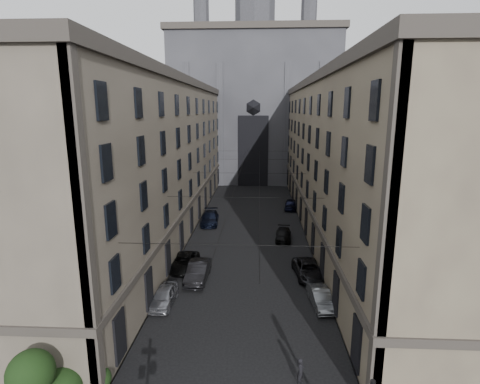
% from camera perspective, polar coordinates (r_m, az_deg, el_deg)
% --- Properties ---
extents(sidewalk_left, '(7.00, 80.00, 0.15)m').
position_cam_1_polar(sidewalk_left, '(50.22, -10.74, -5.24)').
color(sidewalk_left, '#383533').
rests_on(sidewalk_left, ground).
extents(sidewalk_right, '(7.00, 80.00, 0.15)m').
position_cam_1_polar(sidewalk_right, '(49.71, 13.62, -5.57)').
color(sidewalk_right, '#383533').
rests_on(sidewalk_right, ground).
extents(building_left, '(13.60, 60.60, 18.85)m').
position_cam_1_polar(building_left, '(49.04, -14.54, 5.26)').
color(building_left, '#4E473C').
rests_on(building_left, ground).
extents(building_right, '(13.60, 60.60, 18.85)m').
position_cam_1_polar(building_right, '(48.37, 17.62, 4.98)').
color(building_right, brown).
rests_on(building_right, ground).
extents(gothic_tower, '(35.00, 23.00, 58.00)m').
position_cam_1_polar(gothic_tower, '(85.44, 2.19, 14.24)').
color(gothic_tower, '#2D2D33').
rests_on(gothic_tower, ground).
extents(tram_wires, '(14.00, 60.00, 0.43)m').
position_cam_1_polar(tram_wires, '(46.76, 1.40, 2.72)').
color(tram_wires, black).
rests_on(tram_wires, ground).
extents(car_left_near, '(1.76, 4.20, 1.42)m').
position_cam_1_polar(car_left_near, '(31.36, -11.51, -15.27)').
color(car_left_near, gray).
rests_on(car_left_near, ground).
extents(car_left_midnear, '(1.88, 5.04, 1.65)m').
position_cam_1_polar(car_left_midnear, '(34.81, -6.43, -11.96)').
color(car_left_midnear, black).
rests_on(car_left_midnear, ground).
extents(car_left_midfar, '(2.42, 5.00, 1.37)m').
position_cam_1_polar(car_left_midfar, '(37.27, -8.47, -10.55)').
color(car_left_midfar, black).
rests_on(car_left_midfar, ground).
extents(car_left_far, '(2.62, 5.70, 1.61)m').
position_cam_1_polar(car_left_far, '(50.85, -4.62, -3.97)').
color(car_left_far, black).
rests_on(car_left_far, ground).
extents(car_right_near, '(1.86, 4.22, 1.35)m').
position_cam_1_polar(car_right_near, '(31.23, 12.21, -15.50)').
color(car_right_near, slate).
rests_on(car_right_near, ground).
extents(car_right_midnear, '(2.83, 5.28, 1.41)m').
position_cam_1_polar(car_right_midnear, '(35.82, 10.35, -11.56)').
color(car_right_midnear, black).
rests_on(car_right_midnear, ground).
extents(car_right_midfar, '(2.15, 4.52, 1.27)m').
position_cam_1_polar(car_right_midfar, '(44.90, 6.63, -6.50)').
color(car_right_midfar, black).
rests_on(car_right_midfar, ground).
extents(car_right_far, '(2.32, 4.62, 1.51)m').
position_cam_1_polar(car_right_far, '(58.48, 7.74, -1.91)').
color(car_right_far, black).
rests_on(car_right_far, ground).
extents(pedestrian, '(0.59, 0.70, 1.63)m').
position_cam_1_polar(pedestrian, '(23.51, 9.24, -25.38)').
color(pedestrian, black).
rests_on(pedestrian, ground).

